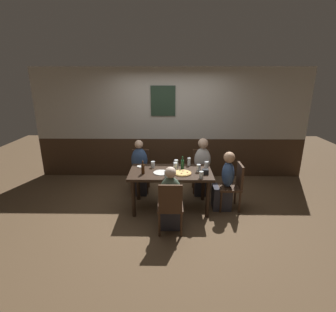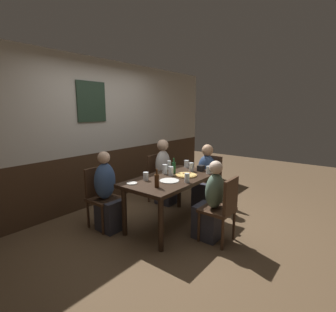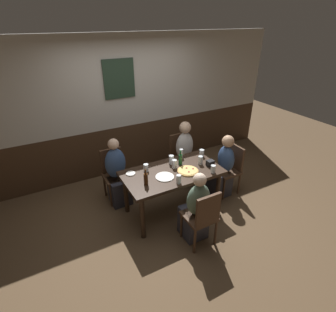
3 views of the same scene
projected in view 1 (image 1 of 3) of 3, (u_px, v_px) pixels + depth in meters
ground_plane at (171, 207)px, 4.89m from camera, size 12.00×12.00×0.00m
wall_back at (171, 124)px, 6.06m from camera, size 6.40×0.13×2.60m
dining_table at (171, 176)px, 4.69m from camera, size 1.50×0.81×0.74m
chair_mid_near at (170, 205)px, 3.95m from camera, size 0.40×0.40×0.88m
chair_right_far at (201, 168)px, 5.51m from camera, size 0.40×0.40×0.88m
chair_head_east at (234, 184)px, 4.72m from camera, size 0.40×0.40×0.88m
chair_left_far at (140, 168)px, 5.53m from camera, size 0.40×0.40×0.88m
person_mid_near at (170, 203)px, 4.13m from camera, size 0.34×0.37×1.08m
person_right_far at (202, 170)px, 5.35m from camera, size 0.34×0.37×1.19m
person_head_east at (225, 185)px, 4.73m from camera, size 0.37×0.34×1.11m
person_left_far at (139, 171)px, 5.38m from camera, size 0.34×0.37×1.14m
pizza at (182, 173)px, 4.55m from camera, size 0.32×0.32×0.03m
beer_glass_tall at (175, 167)px, 4.72m from camera, size 0.08×0.08×0.14m
pint_glass_amber at (201, 175)px, 4.33m from camera, size 0.07×0.07×0.12m
pint_glass_stout at (189, 162)px, 4.94m from camera, size 0.06×0.06×0.15m
tumbler_short at (176, 164)px, 4.84m from camera, size 0.08×0.08×0.15m
tumbler_water at (206, 165)px, 4.82m from camera, size 0.08×0.08×0.12m
highball_clear at (199, 169)px, 4.62m from camera, size 0.07×0.07×0.14m
beer_glass_half at (166, 175)px, 4.35m from camera, size 0.07×0.07×0.13m
pint_glass_pale at (153, 165)px, 4.84m from camera, size 0.08×0.08×0.12m
beer_bottle_green at (182, 164)px, 4.75m from camera, size 0.06×0.06×0.24m
beer_bottle_brown at (143, 169)px, 4.52m from camera, size 0.06×0.06×0.24m
plate_white_large at (161, 173)px, 4.58m from camera, size 0.27×0.27×0.01m
plate_white_small at (141, 166)px, 4.89m from camera, size 0.14×0.14×0.01m
condiment_caddy at (205, 172)px, 4.52m from camera, size 0.11×0.09×0.09m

